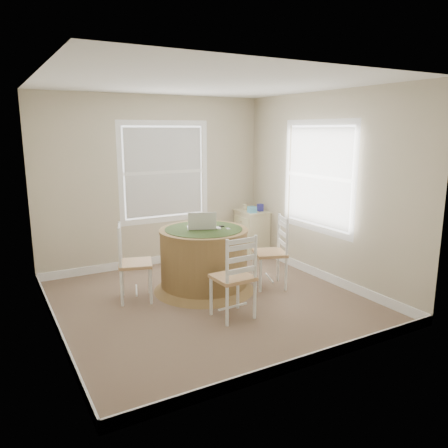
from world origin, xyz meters
TOP-DOWN VIEW (x-y plane):
  - room at (0.17, 0.16)m, footprint 3.64×3.64m
  - round_table at (0.13, 0.40)m, footprint 1.33×1.33m
  - chair_left at (-0.77, 0.50)m, footprint 0.51×0.52m
  - chair_near at (0.02, -0.54)m, footprint 0.44×0.42m
  - chair_right at (0.96, 0.07)m, footprint 0.52×0.53m
  - laptop at (0.11, 0.43)m, footprint 0.45×0.43m
  - mouse at (0.30, 0.31)m, footprint 0.09×0.12m
  - phone at (0.40, 0.24)m, footprint 0.06×0.10m
  - keys at (0.39, 0.39)m, footprint 0.07×0.06m
  - corner_chest at (1.59, 1.51)m, footprint 0.43×0.58m
  - tissue_box at (1.51, 1.37)m, footprint 0.12×0.12m
  - box_yellow at (1.63, 1.58)m, footprint 0.15×0.10m
  - box_blue at (1.69, 1.41)m, footprint 0.08×0.08m
  - cup_cream at (1.54, 1.65)m, footprint 0.07×0.07m

SIDE VIEW (x-z plane):
  - corner_chest at x=1.59m, z-range 0.00..0.76m
  - round_table at x=0.13m, z-range 0.03..0.87m
  - chair_left at x=-0.77m, z-range 0.00..0.95m
  - chair_near at x=0.02m, z-range 0.00..0.95m
  - chair_right at x=0.96m, z-range 0.00..0.95m
  - box_yellow at x=1.63m, z-range 0.76..0.82m
  - cup_cream at x=1.54m, z-range 0.76..0.85m
  - tissue_box at x=1.51m, z-range 0.76..0.86m
  - box_blue at x=1.69m, z-range 0.76..0.88m
  - phone at x=0.40m, z-range 0.82..0.84m
  - keys at x=0.39m, z-range 0.82..0.85m
  - mouse at x=0.30m, z-range 0.82..0.86m
  - laptop at x=0.11m, z-range 0.74..0.99m
  - room at x=0.17m, z-range -0.02..2.62m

